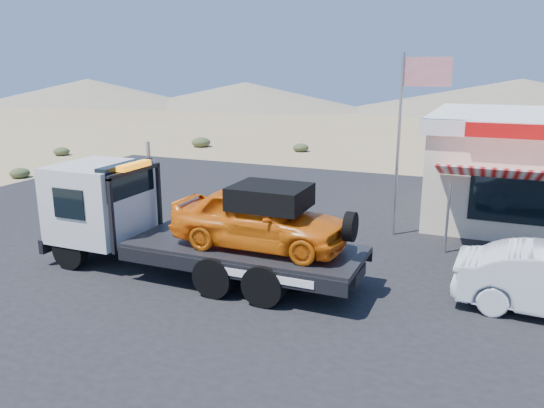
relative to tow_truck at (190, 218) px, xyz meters
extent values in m
plane|color=#927653|center=(-0.17, 1.16, -1.60)|extent=(120.00, 120.00, 0.00)
cube|color=black|center=(1.83, 4.16, -1.59)|extent=(32.00, 24.00, 0.02)
cylinder|color=black|center=(-3.32, -1.04, -1.07)|extent=(1.04, 0.31, 1.04)
cylinder|color=black|center=(-3.32, 1.04, -1.07)|extent=(1.04, 0.31, 1.04)
cylinder|color=black|center=(1.34, -1.04, -1.07)|extent=(1.04, 0.57, 1.04)
cylinder|color=black|center=(1.34, 1.04, -1.07)|extent=(1.04, 0.57, 1.04)
cylinder|color=black|center=(2.69, -1.04, -1.07)|extent=(1.04, 0.57, 1.04)
cylinder|color=black|center=(2.69, 1.04, -1.07)|extent=(1.04, 0.57, 1.04)
cube|color=black|center=(0.51, 0.00, -0.91)|extent=(8.50, 1.04, 0.31)
cube|color=silver|center=(-3.01, 0.00, 0.18)|extent=(2.28, 2.44, 2.18)
cube|color=black|center=(-2.03, 0.00, 0.90)|extent=(0.36, 2.07, 0.93)
cube|color=black|center=(-1.72, 0.00, 0.13)|extent=(0.10, 2.28, 2.07)
cube|color=orange|center=(-1.72, 0.00, 1.32)|extent=(0.26, 1.24, 0.16)
cube|color=black|center=(1.65, 0.00, -0.63)|extent=(6.22, 2.38, 0.16)
imported|color=orange|center=(2.07, 0.00, 0.23)|extent=(4.56, 1.84, 1.56)
cube|color=black|center=(2.38, 0.00, 0.82)|extent=(1.87, 1.56, 0.57)
cube|color=red|center=(7.83, 5.90, 2.07)|extent=(2.60, 0.12, 0.45)
cylinder|color=#99999E|center=(6.33, 4.46, -0.48)|extent=(0.08, 0.08, 2.20)
cylinder|color=#99999E|center=(4.53, 5.66, 1.42)|extent=(0.10, 0.10, 6.00)
cube|color=#B20C14|center=(5.28, 5.66, 3.82)|extent=(1.50, 0.02, 0.90)
ellipsoid|color=#313E21|center=(-15.07, 7.91, -1.33)|extent=(1.00, 1.00, 0.54)
ellipsoid|color=#313E21|center=(-18.40, 14.28, -1.33)|extent=(1.02, 1.02, 0.55)
ellipsoid|color=#313E21|center=(-11.96, 21.06, -1.24)|extent=(1.34, 1.34, 0.72)
ellipsoid|color=#313E21|center=(-4.62, 21.80, -1.31)|extent=(1.08, 1.08, 0.58)
ellipsoid|color=#313E21|center=(3.73, 27.20, -1.38)|extent=(0.84, 0.84, 0.45)
cone|color=#726B59|center=(-25.17, 56.16, 0.15)|extent=(36.00, 36.00, 3.50)
cone|color=#726B59|center=(9.83, 59.16, 0.50)|extent=(44.00, 44.00, 4.20)
cone|color=#726B59|center=(-50.17, 53.16, 0.30)|extent=(40.00, 40.00, 3.80)
camera|label=1|loc=(7.41, -11.84, 3.97)|focal=35.00mm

